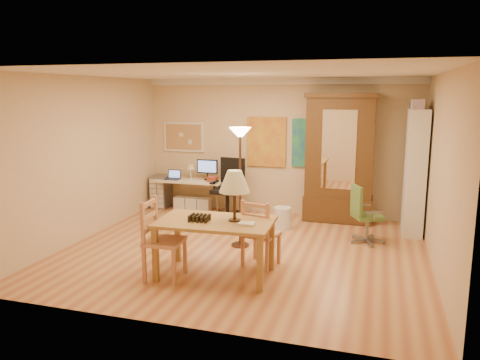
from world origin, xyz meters
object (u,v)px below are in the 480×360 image
(dining_table, at_px, (222,210))
(computer_desk, at_px, (193,192))
(armoire, at_px, (339,166))
(bookshelf, at_px, (415,172))
(office_chair_green, at_px, (365,227))
(office_chair_black, at_px, (229,202))

(dining_table, distance_m, computer_desk, 3.67)
(dining_table, bearing_deg, armoire, 69.55)
(computer_desk, xyz_separation_m, armoire, (2.96, 0.09, 0.66))
(armoire, relative_size, bookshelf, 1.12)
(office_chair_green, xyz_separation_m, bookshelf, (0.76, 0.83, 0.82))
(dining_table, bearing_deg, office_chair_black, 106.63)
(dining_table, xyz_separation_m, bookshelf, (2.54, 2.84, 0.17))
(dining_table, bearing_deg, bookshelf, 48.19)
(office_chair_green, distance_m, armoire, 1.60)
(office_chair_black, distance_m, armoire, 2.25)
(computer_desk, relative_size, armoire, 0.58)
(office_chair_green, distance_m, bookshelf, 1.39)
(office_chair_black, bearing_deg, bookshelf, -0.83)
(office_chair_green, bearing_deg, armoire, 113.61)
(bookshelf, bearing_deg, office_chair_green, -132.65)
(computer_desk, xyz_separation_m, office_chair_green, (3.51, -1.18, -0.14))
(office_chair_black, xyz_separation_m, office_chair_green, (2.64, -0.88, -0.05))
(office_chair_black, bearing_deg, computer_desk, 160.80)
(computer_desk, bearing_deg, dining_table, -61.45)
(bookshelf, bearing_deg, armoire, 161.52)
(office_chair_black, distance_m, bookshelf, 3.49)
(dining_table, relative_size, office_chair_black, 1.35)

